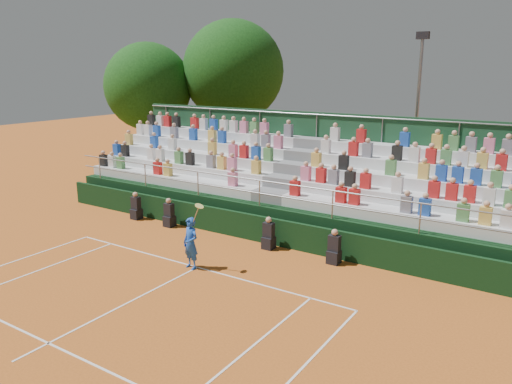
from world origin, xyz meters
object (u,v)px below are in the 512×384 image
Objects in this scene: tennis_player at (191,243)px; tree_east at (233,71)px; tree_west at (148,87)px; floodlight_mast at (418,102)px.

tennis_player is 0.24× the size of tree_east.
tree_west is (-13.13, 11.61, 4.29)m from tennis_player.
tree_west is 0.99× the size of floodlight_mast.
tree_east reaches higher than tree_west.
tennis_player is 18.10m from tree_east.
floodlight_mast is (16.23, 2.11, -0.48)m from tree_west.
tree_east reaches higher than tennis_player.
tree_east is at bearing 37.60° from tree_west.
tree_west reaches higher than tennis_player.
floodlight_mast reaches higher than tennis_player.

